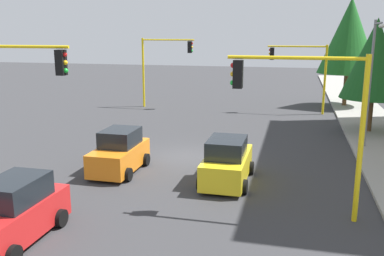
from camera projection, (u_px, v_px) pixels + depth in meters
ground_plane at (187, 157)px, 21.99m from camera, size 120.00×120.00×0.00m
traffic_signal_far_right at (163, 59)px, 35.66m from camera, size 0.36×4.59×5.89m
traffic_signal_near_left at (307, 104)px, 14.09m from camera, size 0.36×4.59×5.68m
traffic_signal_near_right at (9, 88)px, 16.71m from camera, size 0.36×4.59×5.97m
traffic_signal_far_left at (301, 65)px, 33.08m from camera, size 0.36×4.59×5.43m
street_lamp_curbside at (372, 71)px, 22.30m from camera, size 2.15×0.28×7.00m
tree_roadside_far at (350, 36)px, 35.48m from camera, size 5.02×5.02×9.21m
tree_roadside_mid at (375, 59)px, 26.19m from camera, size 3.97×3.97×7.24m
car_red at (14, 213)px, 13.01m from camera, size 4.02×1.97×1.98m
car_orange at (120, 153)px, 19.58m from camera, size 3.68×2.00×1.98m
car_yellow at (227, 162)px, 18.14m from camera, size 4.02×2.05×1.98m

